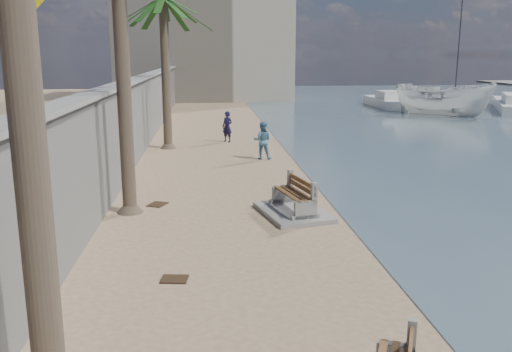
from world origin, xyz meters
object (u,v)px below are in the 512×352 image
yacht_far (386,103)px  sailboat_west (455,96)px  person_a (227,124)px  boat_cruiser (443,98)px  palm_back (163,1)px  bench_far (293,200)px  person_b (262,138)px

yacht_far → sailboat_west: (10.27, 7.85, -0.01)m
person_a → boat_cruiser: 21.28m
palm_back → sailboat_west: (28.75, 29.01, -6.90)m
person_a → boat_cruiser: size_ratio=0.55×
bench_far → yacht_far: 36.22m
palm_back → person_a: palm_back is taller
boat_cruiser → yacht_far: (-2.17, 7.33, -1.01)m
palm_back → person_a: 7.22m
person_b → yacht_far: bearing=-109.3°
palm_back → bench_far: bearing=-69.8°
person_a → yacht_far: 24.74m
bench_far → person_b: person_b is taller
bench_far → palm_back: 14.72m
yacht_far → bench_far: bearing=159.5°
person_b → yacht_far: 28.23m
palm_back → yacht_far: bearing=48.9°
yacht_far → sailboat_west: bearing=-50.4°
boat_cruiser → palm_back: bearing=168.2°
person_a → bench_far: bearing=-46.5°
bench_far → person_b: size_ratio=1.49×
sailboat_west → boat_cruiser: bearing=-118.1°
palm_back → person_a: (3.10, 1.79, -6.27)m
boat_cruiser → sailboat_west: (8.10, 15.18, -1.02)m
bench_far → palm_back: palm_back is taller
yacht_far → sailboat_west: sailboat_west is taller
bench_far → yacht_far: size_ratio=0.35×
boat_cruiser → person_b: bearing=-178.8°
palm_back → person_b: 8.43m
bench_far → person_a: size_ratio=1.47×
person_a → boat_cruiser: (17.54, 12.03, 0.39)m
bench_far → person_a: bearing=95.7°
boat_cruiser → sailboat_west: bearing=16.3°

